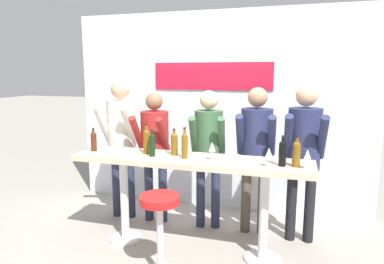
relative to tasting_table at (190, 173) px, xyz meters
The scene contains 19 objects.
ground_plane 0.83m from the tasting_table, ahead, with size 40.00×40.00×0.00m, color gray.
back_wall 1.38m from the tasting_table, 90.03° to the left, with size 4.03×0.12×2.64m.
tasting_table is the anchor object (origin of this frame).
bar_stool 0.65m from the tasting_table, 101.25° to the right, with size 0.38×0.38×0.77m.
person_far_left 1.23m from the tasting_table, 152.33° to the left, with size 0.44×0.56×1.75m.
person_left 0.84m from the tasting_table, 138.14° to the left, with size 0.41×0.51×1.61m.
person_center_left 0.60m from the tasting_table, 84.59° to the left, with size 0.44×0.55×1.64m.
person_center 0.86m from the tasting_table, 44.26° to the left, with size 0.44×0.54×1.69m.
person_center_right 1.25m from the tasting_table, 25.35° to the left, with size 0.42×0.53×1.72m.
wine_bottle_0 0.95m from the tasting_table, ahead, with size 0.07×0.07×0.29m.
wine_bottle_1 1.13m from the tasting_table, behind, with size 0.06×0.06×0.26m.
wine_bottle_2 0.49m from the tasting_table, behind, with size 0.06×0.06×0.28m.
wine_bottle_3 0.31m from the tasting_table, 141.97° to the right, with size 0.06×0.06×0.31m.
wine_bottle_4 0.58m from the tasting_table, behind, with size 0.07×0.07×0.32m.
wine_bottle_5 0.35m from the tasting_table, 161.23° to the left, with size 0.07×0.07×0.28m.
wine_bottle_6 1.07m from the tasting_table, ahead, with size 0.07×0.07×0.28m.
wine_glass_0 0.37m from the tasting_table, ahead, with size 0.07×0.07×0.18m.
wine_glass_1 0.85m from the tasting_table, ahead, with size 0.07×0.07×0.18m.
wine_glass_2 1.16m from the tasting_table, ahead, with size 0.07×0.07×0.18m.
Camera 1 is at (0.98, -3.21, 1.84)m, focal length 32.00 mm.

